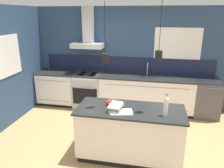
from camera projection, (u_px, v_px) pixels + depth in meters
The scene contains 12 objects.
ground_plane at pixel (111, 144), 4.24m from camera, with size 16.00×16.00×0.00m, color tan.
wall_back at pixel (124, 56), 5.70m from camera, with size 5.60×2.40×2.60m.
wall_left at pixel (13, 65), 4.95m from camera, with size 0.08×3.80×2.60m.
counter_run_left at pixel (58, 88), 6.03m from camera, with size 1.03×0.64×0.91m.
counter_run_sink at pixel (146, 94), 5.57m from camera, with size 2.33×0.64×1.24m.
oven_range at pixel (88, 90), 5.86m from camera, with size 0.75×0.66×0.91m.
dishwasher at pixel (206, 98), 5.30m from camera, with size 0.59×0.65×0.91m.
kitchen_island at pixel (130, 133), 3.76m from camera, with size 1.80×0.78×0.91m.
bottle_on_island at pixel (166, 107), 3.34m from camera, with size 0.07×0.07×0.36m.
book_stack at pixel (115, 107), 3.58m from camera, with size 0.25×0.34×0.10m.
red_supply_box at pixel (112, 103), 3.78m from camera, with size 0.19×0.14×0.07m.
paper_pile at pixel (121, 112), 3.51m from camera, with size 0.40×0.32×0.01m.
Camera 1 is at (0.75, -3.60, 2.42)m, focal length 35.00 mm.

